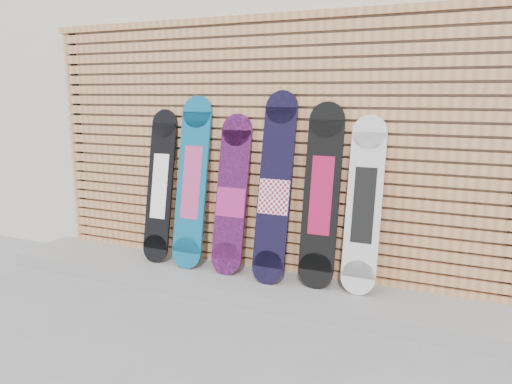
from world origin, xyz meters
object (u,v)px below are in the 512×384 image
at_px(snowboard_2, 232,195).
at_px(snowboard_5, 364,205).
at_px(snowboard_0, 160,186).
at_px(snowboard_3, 275,189).
at_px(snowboard_1, 192,182).
at_px(snowboard_4, 321,196).

height_order(snowboard_2, snowboard_5, snowboard_5).
distance_m(snowboard_0, snowboard_3, 1.16).
bearing_deg(snowboard_1, snowboard_0, 177.93).
xyz_separation_m(snowboard_0, snowboard_5, (1.88, 0.01, -0.01)).
distance_m(snowboard_1, snowboard_3, 0.80).
xyz_separation_m(snowboard_3, snowboard_4, (0.39, 0.04, -0.03)).
height_order(snowboard_1, snowboard_3, snowboard_3).
xyz_separation_m(snowboard_1, snowboard_2, (0.39, 0.00, -0.09)).
bearing_deg(snowboard_1, snowboard_2, 0.46).
height_order(snowboard_0, snowboard_5, snowboard_0).
bearing_deg(snowboard_5, snowboard_3, -176.49).
relative_size(snowboard_1, snowboard_3, 0.97).
xyz_separation_m(snowboard_2, snowboard_5, (1.14, 0.02, 0.02)).
bearing_deg(snowboard_4, snowboard_0, -179.93).
bearing_deg(snowboard_1, snowboard_5, 0.75).
xyz_separation_m(snowboard_2, snowboard_4, (0.80, 0.01, 0.06)).
height_order(snowboard_0, snowboard_2, snowboard_0).
xyz_separation_m(snowboard_4, snowboard_5, (0.34, 0.01, -0.05)).
distance_m(snowboard_2, snowboard_3, 0.42).
bearing_deg(snowboard_5, snowboard_2, -179.15).
bearing_deg(snowboard_0, snowboard_4, 0.07).
relative_size(snowboard_0, snowboard_5, 1.01).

